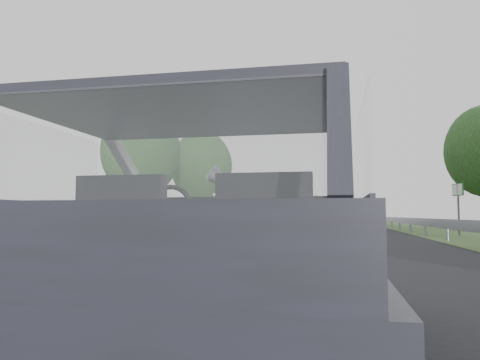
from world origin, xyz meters
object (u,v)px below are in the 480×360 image
at_px(highway_sign, 459,209).
at_px(other_car, 337,217).
at_px(cat, 247,187).
at_px(subject_car, 210,239).

bearing_deg(highway_sign, other_car, 124.27).
bearing_deg(other_car, cat, -83.47).
distance_m(subject_car, cat, 0.71).
relative_size(cat, highway_sign, 0.25).
height_order(cat, other_car, other_car).
height_order(subject_car, other_car, other_car).
bearing_deg(other_car, highway_sign, -32.46).
xyz_separation_m(cat, highway_sign, (5.78, 18.12, 0.03)).
bearing_deg(cat, highway_sign, 75.53).
bearing_deg(subject_car, highway_sign, 72.48).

